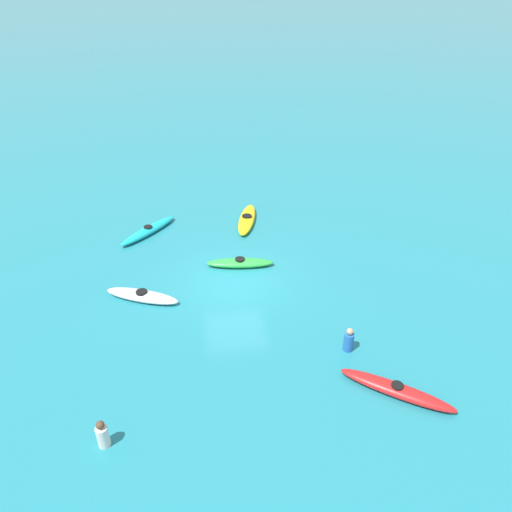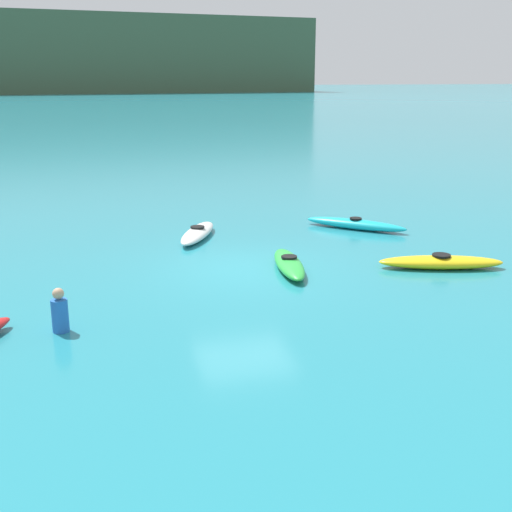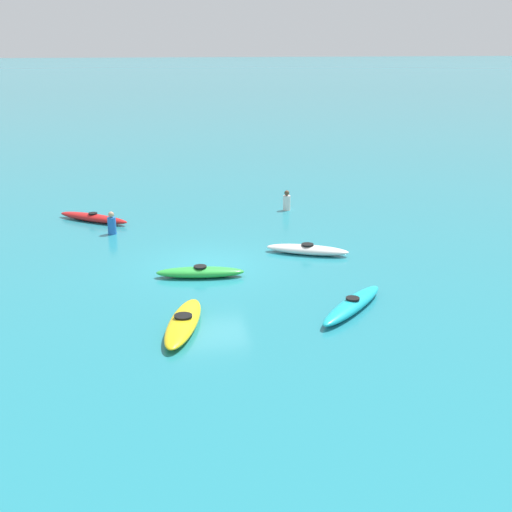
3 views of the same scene
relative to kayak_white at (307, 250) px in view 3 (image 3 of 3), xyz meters
The scene contains 8 objects.
ground_plane 3.56m from the kayak_white, 80.81° to the right, with size 600.00×600.00×0.00m, color teal.
kayak_white is the anchor object (origin of this frame).
kayak_cyan 5.11m from the kayak_white, ahead, with size 2.85×2.74×0.37m.
kayak_red 9.51m from the kayak_white, 128.05° to the right, with size 2.50×3.04×0.37m.
kayak_green 4.24m from the kayak_white, 66.98° to the right, with size 1.00×2.81×0.37m.
kayak_yellow 7.24m from the kayak_white, 41.04° to the right, with size 3.24×1.56×0.37m.
person_near_shore 6.30m from the kayak_white, behind, with size 0.43×0.43×0.88m.
person_by_kayaks 7.72m from the kayak_white, 119.85° to the right, with size 0.42×0.42×0.88m.
Camera 3 is at (20.56, -2.33, 7.03)m, focal length 46.42 mm.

